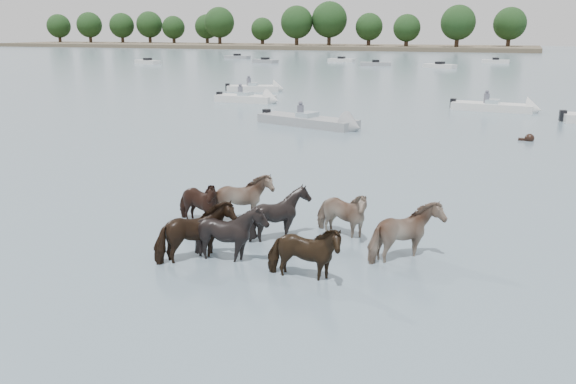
% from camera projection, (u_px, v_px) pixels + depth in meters
% --- Properties ---
extents(ground, '(400.00, 400.00, 0.00)m').
position_uv_depth(ground, '(207.00, 261.00, 13.54)').
color(ground, slate).
rests_on(ground, ground).
extents(shoreline, '(160.00, 30.00, 1.00)m').
position_uv_depth(shoreline, '(243.00, 46.00, 172.72)').
color(shoreline, '#4C4233').
rests_on(shoreline, ground).
extents(pony_herd, '(7.51, 4.81, 1.54)m').
position_uv_depth(pony_herd, '(273.00, 225.00, 14.33)').
color(pony_herd, black).
rests_on(pony_herd, ground).
extents(swimming_pony, '(0.72, 0.44, 0.44)m').
position_uv_depth(swimming_pony, '(528.00, 139.00, 28.16)').
color(swimming_pony, black).
rests_on(swimming_pony, ground).
extents(motorboat_a, '(4.94, 1.73, 1.92)m').
position_uv_depth(motorboat_a, '(254.00, 99.00, 43.01)').
color(motorboat_a, silver).
rests_on(motorboat_a, ground).
extents(motorboat_b, '(6.54, 3.46, 1.92)m').
position_uv_depth(motorboat_b, '(319.00, 123.00, 32.13)').
color(motorboat_b, gray).
rests_on(motorboat_b, ground).
extents(motorboat_c, '(5.74, 2.16, 1.92)m').
position_uv_depth(motorboat_c, '(505.00, 108.00, 38.30)').
color(motorboat_c, silver).
rests_on(motorboat_c, ground).
extents(motorboat_f, '(5.06, 3.16, 1.92)m').
position_uv_depth(motorboat_f, '(262.00, 88.00, 50.80)').
color(motorboat_f, silver).
rests_on(motorboat_f, ground).
extents(distant_flotilla, '(103.59, 26.12, 0.93)m').
position_uv_depth(distant_flotilla, '(471.00, 66.00, 81.90)').
color(distant_flotilla, silver).
rests_on(distant_flotilla, ground).
extents(treeline, '(149.52, 23.21, 12.40)m').
position_uv_depth(treeline, '(249.00, 24.00, 171.41)').
color(treeline, '#382619').
rests_on(treeline, ground).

